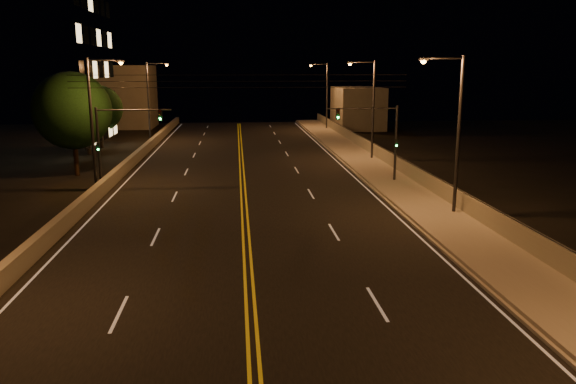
{
  "coord_description": "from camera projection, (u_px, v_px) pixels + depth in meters",
  "views": [
    {
      "loc": [
        -0.37,
        -7.79,
        8.22
      ],
      "look_at": [
        2.0,
        18.0,
        2.5
      ],
      "focal_mm": 35.0,
      "sensor_mm": 36.0,
      "label": 1
    }
  ],
  "objects": [
    {
      "name": "tree_0",
      "position": [
        72.0,
        111.0,
        42.92
      ],
      "size": [
        5.91,
        5.91,
        8.01
      ],
      "color": "black",
      "rests_on": "ground"
    },
    {
      "name": "parapet_rail",
      "position": [
        481.0,
        202.0,
        29.65
      ],
      "size": [
        0.06,
        120.0,
        0.06
      ],
      "primitive_type": "cylinder",
      "rotation": [
        1.57,
        0.0,
        0.0
      ],
      "color": "black",
      "rests_on": "parapet_wall"
    },
    {
      "name": "overhead_wires",
      "position": [
        241.0,
        81.0,
        36.47
      ],
      "size": [
        22.0,
        0.03,
        0.83
      ],
      "color": "black"
    },
    {
      "name": "streetlight_3",
      "position": [
        325.0,
        92.0,
        75.01
      ],
      "size": [
        2.55,
        0.28,
        8.91
      ],
      "color": "#2D2D33",
      "rests_on": "ground"
    },
    {
      "name": "parapet_wall",
      "position": [
        480.0,
        211.0,
        29.76
      ],
      "size": [
        0.3,
        120.0,
        1.0
      ],
      "primitive_type": "cube",
      "color": "gray",
      "rests_on": "sidewalk"
    },
    {
      "name": "streetlight_5",
      "position": [
        95.0,
        114.0,
        38.08
      ],
      "size": [
        2.55,
        0.28,
        8.91
      ],
      "color": "#2D2D33",
      "rests_on": "ground"
    },
    {
      "name": "traffic_signal_right",
      "position": [
        382.0,
        134.0,
        39.99
      ],
      "size": [
        5.11,
        0.31,
        5.66
      ],
      "color": "#2D2D33",
      "rests_on": "ground"
    },
    {
      "name": "sidewalk",
      "position": [
        449.0,
        224.0,
        29.76
      ],
      "size": [
        3.6,
        120.0,
        0.3
      ],
      "primitive_type": "cube",
      "color": "#9D9583",
      "rests_on": "ground"
    },
    {
      "name": "distant_building_left",
      "position": [
        125.0,
        97.0,
        79.14
      ],
      "size": [
        8.0,
        8.0,
        8.62
      ],
      "primitive_type": "cube",
      "color": "gray",
      "rests_on": "ground"
    },
    {
      "name": "tree_2",
      "position": [
        99.0,
        109.0,
        58.76
      ],
      "size": [
        4.79,
        4.79,
        6.49
      ],
      "color": "black",
      "rests_on": "ground"
    },
    {
      "name": "lane_markings",
      "position": [
        246.0,
        232.0,
        28.75
      ],
      "size": [
        17.32,
        116.0,
        0.0
      ],
      "color": "silver",
      "rests_on": "road"
    },
    {
      "name": "streetlight_1",
      "position": [
        454.0,
        126.0,
        30.69
      ],
      "size": [
        2.55,
        0.28,
        8.91
      ],
      "color": "#2D2D33",
      "rests_on": "ground"
    },
    {
      "name": "streetlight_6",
      "position": [
        151.0,
        96.0,
        63.04
      ],
      "size": [
        2.55,
        0.28,
        8.91
      ],
      "color": "#2D2D33",
      "rests_on": "ground"
    },
    {
      "name": "curb",
      "position": [
        415.0,
        226.0,
        29.61
      ],
      "size": [
        0.14,
        120.0,
        0.15
      ],
      "primitive_type": "cube",
      "color": "#9D9583",
      "rests_on": "ground"
    },
    {
      "name": "tree_1",
      "position": [
        86.0,
        114.0,
        53.8
      ],
      "size": [
        4.64,
        4.64,
        6.29
      ],
      "color": "black",
      "rests_on": "ground"
    },
    {
      "name": "traffic_signal_left",
      "position": [
        114.0,
        137.0,
        38.32
      ],
      "size": [
        5.11,
        0.31,
        5.66
      ],
      "color": "#2D2D33",
      "rests_on": "ground"
    },
    {
      "name": "streetlight_2",
      "position": [
        370.0,
        104.0,
        49.77
      ],
      "size": [
        2.55,
        0.28,
        8.91
      ],
      "color": "#2D2D33",
      "rests_on": "ground"
    },
    {
      "name": "jersey_barrier",
      "position": [
        57.0,
        228.0,
        27.89
      ],
      "size": [
        0.45,
        120.0,
        0.9
      ],
      "primitive_type": "cube",
      "color": "gray",
      "rests_on": "ground"
    },
    {
      "name": "road",
      "position": [
        246.0,
        232.0,
        28.82
      ],
      "size": [
        18.0,
        120.0,
        0.02
      ],
      "primitive_type": "cube",
      "color": "black",
      "rests_on": "ground"
    },
    {
      "name": "distant_building_right",
      "position": [
        357.0,
        108.0,
        78.24
      ],
      "size": [
        6.0,
        10.0,
        5.66
      ],
      "primitive_type": "cube",
      "color": "gray",
      "rests_on": "ground"
    }
  ]
}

